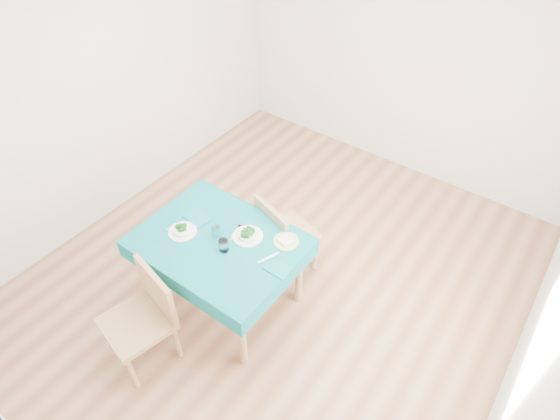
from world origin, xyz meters
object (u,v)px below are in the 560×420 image
Objects in this scene: chair_near at (132,311)px; table at (222,271)px; bowl_near at (182,229)px; bowl_far at (248,233)px; side_plate at (286,241)px; chair_far at (289,225)px.

table is at bearing 91.54° from chair_near.
bowl_far is at bearing 30.74° from bowl_near.
bowl_far is at bearing -154.25° from side_plate.
chair_near is 5.73× the size of side_plate.
chair_far reaches higher than table.
side_plate is at bearing 34.57° from table.
chair_near is at bearing -118.70° from side_plate.
chair_near reaches higher than bowl_near.
bowl_far is at bearing 98.83° from chair_far.
table is at bearing 87.23° from chair_far.
chair_far is 0.46m from side_plate.
chair_near is 1.09× the size of chair_far.
chair_far is at bearing 55.38° from bowl_near.
bowl_near is (-0.29, -0.10, 0.41)m from table.
chair_far is 5.28× the size of side_plate.
side_plate is at bearing 73.99° from chair_near.
chair_near reaches higher than table.
bowl_far is 1.19× the size of side_plate.
chair_near is 4.80× the size of bowl_far.
bowl_far reaches higher than table.
bowl_far is (0.16, 0.17, 0.42)m from table.
side_plate is (0.60, 1.09, 0.18)m from chair_near.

